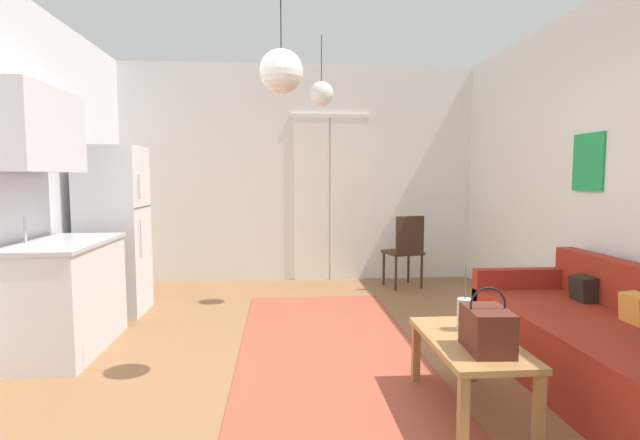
# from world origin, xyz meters

# --- Properties ---
(ground_plane) EXTENTS (5.28, 7.43, 0.10)m
(ground_plane) POSITION_xyz_m (0.00, 0.00, -0.05)
(ground_plane) COLOR #8E603D
(wall_back) EXTENTS (4.88, 0.13, 2.88)m
(wall_back) POSITION_xyz_m (0.01, 3.46, 1.43)
(wall_back) COLOR white
(wall_back) RESTS_ON ground_plane
(area_rug) EXTENTS (1.44, 3.17, 0.01)m
(area_rug) POSITION_xyz_m (0.13, 0.84, 0.01)
(area_rug) COLOR #9E4733
(area_rug) RESTS_ON ground_plane
(couch) EXTENTS (0.88, 2.17, 0.80)m
(couch) POSITION_xyz_m (1.88, -0.26, 0.28)
(couch) COLOR maroon
(couch) RESTS_ON ground_plane
(coffee_table) EXTENTS (0.48, 0.95, 0.44)m
(coffee_table) POSITION_xyz_m (0.86, -0.39, 0.38)
(coffee_table) COLOR #A87542
(coffee_table) RESTS_ON ground_plane
(bamboo_vase) EXTENTS (0.09, 0.09, 0.42)m
(bamboo_vase) POSITION_xyz_m (0.89, -0.21, 0.54)
(bamboo_vase) COLOR beige
(bamboo_vase) RESTS_ON coffee_table
(handbag) EXTENTS (0.24, 0.34, 0.36)m
(handbag) POSITION_xyz_m (0.87, -0.59, 0.56)
(handbag) COLOR #512319
(handbag) RESTS_ON coffee_table
(refrigerator) EXTENTS (0.61, 0.61, 1.71)m
(refrigerator) POSITION_xyz_m (-1.96, 1.96, 0.85)
(refrigerator) COLOR white
(refrigerator) RESTS_ON ground_plane
(kitchen_counter) EXTENTS (0.63, 1.18, 2.09)m
(kitchen_counter) POSITION_xyz_m (-2.03, 0.86, 0.79)
(kitchen_counter) COLOR silver
(kitchen_counter) RESTS_ON ground_plane
(accent_chair) EXTENTS (0.50, 0.49, 0.92)m
(accent_chair) POSITION_xyz_m (1.30, 2.83, 0.51)
(accent_chair) COLOR #382619
(accent_chair) RESTS_ON ground_plane
(pendant_lamp_near) EXTENTS (0.29, 0.29, 0.93)m
(pendant_lamp_near) POSITION_xyz_m (-0.25, 0.19, 2.10)
(pendant_lamp_near) COLOR black
(pendant_lamp_far) EXTENTS (0.26, 0.26, 0.73)m
(pendant_lamp_far) POSITION_xyz_m (0.18, 2.11, 2.28)
(pendant_lamp_far) COLOR black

